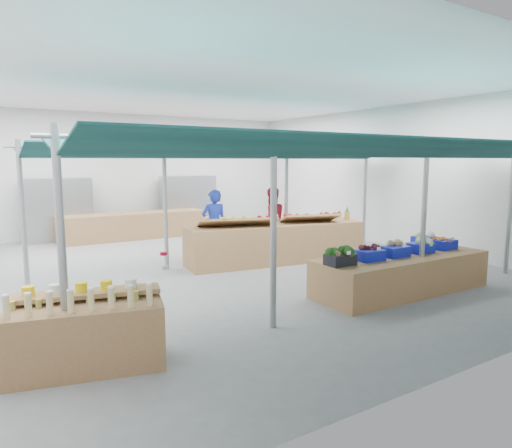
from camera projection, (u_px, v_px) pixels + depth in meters
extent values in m
plane|color=slate|center=(214.00, 268.00, 11.00)|extent=(13.00, 13.00, 0.00)
plane|color=silver|center=(212.00, 89.00, 10.43)|extent=(13.00, 13.00, 0.00)
plane|color=silver|center=(130.00, 174.00, 16.17)|extent=(12.00, 0.00, 12.00)
plane|color=silver|center=(389.00, 177.00, 13.87)|extent=(0.00, 13.00, 13.00)
cylinder|color=gray|center=(62.00, 253.00, 5.33)|extent=(0.10, 0.10, 3.00)
cylinder|color=gray|center=(23.00, 215.00, 9.11)|extent=(0.10, 0.10, 3.00)
cylinder|color=gray|center=(273.00, 232.00, 6.91)|extent=(0.10, 0.10, 3.00)
cylinder|color=gray|center=(165.00, 207.00, 10.69)|extent=(0.10, 0.10, 3.00)
cylinder|color=gray|center=(424.00, 217.00, 8.76)|extent=(0.10, 0.10, 3.00)
cylinder|color=gray|center=(286.00, 200.00, 12.53)|extent=(0.10, 0.10, 3.00)
cylinder|color=gray|center=(510.00, 209.00, 10.34)|extent=(0.10, 0.10, 3.00)
cylinder|color=gray|center=(365.00, 196.00, 14.11)|extent=(0.10, 0.10, 3.00)
cylinder|color=gray|center=(360.00, 144.00, 7.65)|extent=(10.00, 0.06, 0.06)
cylinder|color=gray|center=(230.00, 150.00, 11.43)|extent=(10.00, 0.06, 0.06)
cube|color=#0B3131|center=(390.00, 148.00, 7.12)|extent=(9.50, 1.28, 0.30)
cube|color=#0B3131|center=(334.00, 149.00, 8.21)|extent=(9.50, 1.28, 0.30)
cube|color=#0B3131|center=(243.00, 152.00, 10.89)|extent=(9.50, 1.28, 0.30)
cube|color=#0B3131|center=(218.00, 153.00, 11.98)|extent=(9.50, 1.28, 0.30)
cube|color=#B23F33|center=(59.00, 210.00, 14.58)|extent=(2.00, 0.50, 2.00)
cube|color=#B23F33|center=(189.00, 204.00, 16.95)|extent=(2.00, 0.50, 2.00)
cube|color=brown|center=(87.00, 337.00, 5.66)|extent=(1.98, 1.25, 0.82)
cube|color=#997247|center=(86.00, 293.00, 5.84)|extent=(1.87, 0.81, 0.06)
cube|color=brown|center=(401.00, 273.00, 9.02)|extent=(3.77, 1.31, 0.73)
cube|color=brown|center=(276.00, 243.00, 11.65)|extent=(4.71, 1.77, 0.99)
cube|color=brown|center=(133.00, 226.00, 15.18)|extent=(4.81, 1.03, 0.86)
cube|color=#0E1AA1|center=(403.00, 264.00, 10.13)|extent=(0.53, 0.38, 0.62)
imported|color=#1B31B2|center=(214.00, 225.00, 11.88)|extent=(0.73, 0.54, 1.84)
imported|color=maroon|center=(271.00, 220.00, 12.83)|extent=(0.99, 0.82, 1.84)
cube|color=black|center=(340.00, 260.00, 8.13)|extent=(0.51, 0.36, 0.20)
cube|color=white|center=(349.00, 253.00, 7.92)|extent=(0.08, 0.01, 0.06)
cube|color=#0E1AA1|center=(370.00, 255.00, 8.50)|extent=(0.51, 0.36, 0.20)
cube|color=white|center=(379.00, 249.00, 8.29)|extent=(0.08, 0.01, 0.06)
cube|color=#0E1AA1|center=(395.00, 251.00, 8.85)|extent=(0.51, 0.36, 0.20)
cube|color=white|center=(404.00, 245.00, 8.64)|extent=(0.08, 0.01, 0.06)
cube|color=#0E1AA1|center=(420.00, 248.00, 9.23)|extent=(0.51, 0.36, 0.20)
cube|color=white|center=(430.00, 242.00, 9.02)|extent=(0.08, 0.01, 0.06)
cube|color=#0E1AA1|center=(443.00, 244.00, 9.60)|extent=(0.51, 0.36, 0.20)
cube|color=white|center=(453.00, 238.00, 9.39)|extent=(0.08, 0.01, 0.06)
sphere|color=brown|center=(338.00, 254.00, 7.92)|extent=(0.09, 0.09, 0.09)
sphere|color=brown|center=(337.00, 252.00, 7.87)|extent=(0.06, 0.06, 0.06)
cylinder|color=#B10B2B|center=(163.00, 254.00, 7.31)|extent=(0.12, 0.12, 0.05)
cube|color=white|center=(165.00, 268.00, 7.29)|extent=(0.10, 0.01, 0.07)
cube|color=#997247|center=(237.00, 222.00, 11.03)|extent=(2.02, 1.21, 0.26)
cube|color=#997247|center=(310.00, 218.00, 11.83)|extent=(1.63, 1.09, 0.26)
cylinder|color=#8C6019|center=(347.00, 216.00, 12.29)|extent=(0.14, 0.14, 0.22)
cone|color=#26661E|center=(347.00, 209.00, 12.26)|extent=(0.12, 0.12, 0.18)
cube|color=#0E1AA1|center=(425.00, 241.00, 10.00)|extent=(0.57, 0.46, 0.20)
cube|color=white|center=(432.00, 235.00, 9.77)|extent=(0.08, 0.03, 0.06)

